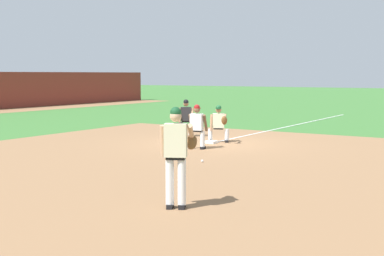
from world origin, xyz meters
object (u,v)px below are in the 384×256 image
(first_base_bag, at_px, (211,142))
(first_baseman, at_px, (219,122))
(pitcher, at_px, (177,151))
(baserunner, at_px, (197,125))
(baseball, at_px, (202,161))
(umpire, at_px, (186,117))

(first_base_bag, xyz_separation_m, first_baseman, (0.33, -0.12, 0.69))
(first_base_bag, height_order, first_baseman, first_baseman)
(pitcher, relative_size, first_baseman, 1.39)
(first_baseman, relative_size, baserunner, 0.92)
(baseball, height_order, baserunner, baserunner)
(first_baseman, distance_m, baserunner, 1.84)
(first_base_bag, relative_size, baserunner, 0.26)
(baserunner, bearing_deg, pitcher, -150.85)
(baserunner, bearing_deg, first_baseman, 6.47)
(baserunner, bearing_deg, baseball, -145.02)
(first_baseman, xyz_separation_m, baserunner, (-1.83, -0.21, 0.06))
(first_base_bag, relative_size, first_baseman, 0.28)
(pitcher, xyz_separation_m, first_baseman, (8.63, 4.00, -0.33))
(umpire, bearing_deg, baserunner, -141.22)
(first_base_bag, distance_m, baseball, 4.13)
(first_baseman, height_order, baserunner, baserunner)
(pitcher, bearing_deg, first_baseman, 24.86)
(baseball, bearing_deg, pitcher, -153.88)
(first_base_bag, relative_size, baseball, 5.14)
(pitcher, relative_size, baserunner, 1.27)
(baseball, relative_size, baserunner, 0.05)
(baseball, distance_m, first_baseman, 4.43)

